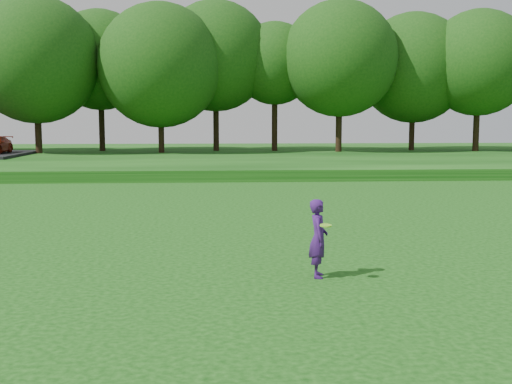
{
  "coord_description": "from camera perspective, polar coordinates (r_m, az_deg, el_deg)",
  "views": [
    {
      "loc": [
        1.37,
        -13.4,
        3.22
      ],
      "look_at": [
        2.5,
        3.32,
        1.3
      ],
      "focal_mm": 45.0,
      "sensor_mm": 36.0,
      "label": 1
    }
  ],
  "objects": [
    {
      "name": "treeline",
      "position": [
        51.64,
        -5.5,
        11.94
      ],
      "size": [
        104.0,
        7.0,
        15.0
      ],
      "primitive_type": null,
      "color": "#154610",
      "rests_on": "berm"
    },
    {
      "name": "woman",
      "position": [
        13.12,
        5.56,
        -4.11
      ],
      "size": [
        0.45,
        0.88,
        1.6
      ],
      "color": "#401769",
      "rests_on": "ground"
    },
    {
      "name": "walking_path",
      "position": [
        33.58,
        -6.19,
        1.04
      ],
      "size": [
        130.0,
        1.6,
        0.04
      ],
      "primitive_type": "cube",
      "color": "gray",
      "rests_on": "ground"
    },
    {
      "name": "ground",
      "position": [
        13.85,
        -9.5,
        -7.01
      ],
      "size": [
        140.0,
        140.0,
        0.0
      ],
      "primitive_type": "plane",
      "color": "#0E3F0C",
      "rests_on": "ground"
    },
    {
      "name": "berm",
      "position": [
        47.51,
        -5.53,
        2.99
      ],
      "size": [
        130.0,
        30.0,
        0.6
      ],
      "primitive_type": "cube",
      "color": "#0E3F0C",
      "rests_on": "ground"
    }
  ]
}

